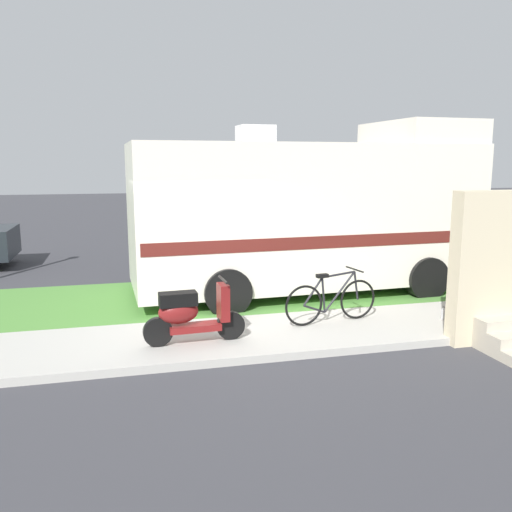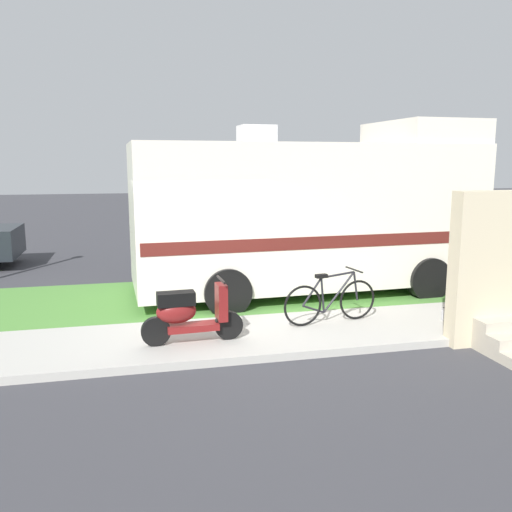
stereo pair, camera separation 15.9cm
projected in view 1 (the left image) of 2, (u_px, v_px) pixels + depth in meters
ground_plane at (205, 322)px, 9.60m from camera, size 80.00×80.00×0.00m
sidewalk at (217, 340)px, 8.45m from camera, size 24.00×2.00×0.12m
grass_strip at (194, 299)px, 11.03m from camera, size 24.00×3.40×0.08m
motorhome_rv at (309, 212)px, 11.42m from camera, size 7.33×2.96×3.69m
scooter at (191, 314)px, 8.04m from camera, size 1.55×0.50×0.97m
bicycle at (331, 300)px, 9.10m from camera, size 1.74×0.52×0.90m
bottle_green at (443, 314)px, 9.31m from camera, size 0.07×0.07×0.23m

